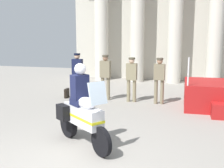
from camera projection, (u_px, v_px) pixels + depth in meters
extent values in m
plane|color=gray|center=(65.00, 161.00, 5.96)|extent=(28.00, 28.00, 0.00)
cube|color=beige|center=(158.00, 16.00, 15.40)|extent=(9.01, 0.30, 6.65)
cylinder|color=beige|center=(101.00, 21.00, 15.18)|extent=(0.71, 0.71, 6.12)
cylinder|color=beige|center=(137.00, 21.00, 14.75)|extent=(0.71, 0.71, 6.12)
cylinder|color=beige|center=(175.00, 21.00, 14.32)|extent=(0.71, 0.71, 6.12)
cylinder|color=beige|center=(216.00, 21.00, 13.89)|extent=(0.71, 0.71, 6.12)
cylinder|color=silver|center=(188.00, 72.00, 9.19)|extent=(0.05, 0.05, 0.90)
cylinder|color=#141938|center=(75.00, 87.00, 11.35)|extent=(0.13, 0.13, 0.91)
cylinder|color=#141938|center=(81.00, 87.00, 11.30)|extent=(0.13, 0.13, 0.91)
cube|color=#141938|center=(77.00, 67.00, 11.19)|extent=(0.40, 0.25, 0.63)
sphere|color=tan|center=(77.00, 56.00, 11.11)|extent=(0.21, 0.21, 0.21)
cylinder|color=black|center=(77.00, 54.00, 11.10)|extent=(0.24, 0.24, 0.06)
cylinder|color=#7A7056|center=(103.00, 88.00, 11.17)|extent=(0.13, 0.13, 0.87)
cylinder|color=#7A7056|center=(108.00, 89.00, 11.12)|extent=(0.13, 0.13, 0.87)
cube|color=#7A7056|center=(105.00, 69.00, 11.01)|extent=(0.40, 0.25, 0.63)
sphere|color=#997056|center=(105.00, 58.00, 10.94)|extent=(0.21, 0.21, 0.21)
cylinder|color=#494334|center=(105.00, 56.00, 10.92)|extent=(0.24, 0.24, 0.06)
cylinder|color=#847A5B|center=(129.00, 91.00, 10.88)|extent=(0.13, 0.13, 0.82)
cylinder|color=#847A5B|center=(134.00, 91.00, 10.83)|extent=(0.13, 0.13, 0.82)
cube|color=#847A5B|center=(132.00, 72.00, 10.72)|extent=(0.40, 0.25, 0.61)
sphere|color=beige|center=(132.00, 61.00, 10.65)|extent=(0.21, 0.21, 0.21)
cylinder|color=#4F4937|center=(132.00, 58.00, 10.63)|extent=(0.24, 0.24, 0.06)
cylinder|color=#7A7056|center=(156.00, 92.00, 10.55)|extent=(0.13, 0.13, 0.88)
cylinder|color=#7A7056|center=(162.00, 92.00, 10.50)|extent=(0.13, 0.13, 0.88)
cube|color=#7A7056|center=(160.00, 72.00, 10.40)|extent=(0.40, 0.25, 0.57)
sphere|color=tan|center=(160.00, 61.00, 10.33)|extent=(0.21, 0.21, 0.21)
cylinder|color=#494334|center=(160.00, 59.00, 10.31)|extent=(0.24, 0.24, 0.06)
cylinder|color=black|center=(101.00, 142.00, 6.15)|extent=(0.55, 0.49, 0.64)
cylinder|color=black|center=(69.00, 124.00, 7.30)|extent=(0.58, 0.52, 0.64)
cube|color=silver|center=(83.00, 115.00, 6.65)|extent=(1.15, 1.05, 0.44)
ellipsoid|color=silver|center=(86.00, 103.00, 6.47)|extent=(0.60, 0.58, 0.26)
cube|color=yellow|center=(83.00, 116.00, 6.65)|extent=(1.17, 1.07, 0.06)
cube|color=silver|center=(98.00, 93.00, 6.06)|extent=(0.38, 0.41, 0.47)
cube|color=black|center=(82.00, 109.00, 7.20)|extent=(0.39, 0.37, 0.36)
cube|color=black|center=(63.00, 112.00, 6.89)|extent=(0.39, 0.37, 0.36)
cube|color=#191E42|center=(80.00, 102.00, 6.69)|extent=(0.52, 0.52, 0.14)
cube|color=#191E42|center=(80.00, 87.00, 6.63)|extent=(0.43, 0.44, 0.56)
sphere|color=silver|center=(80.00, 69.00, 6.54)|extent=(0.26, 0.26, 0.26)
cube|color=black|center=(67.00, 93.00, 11.54)|extent=(0.10, 0.32, 0.36)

